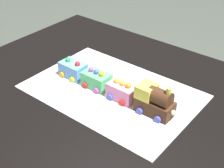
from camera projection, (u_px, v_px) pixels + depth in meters
dining_table at (124, 128)px, 1.17m from camera, size 1.40×1.00×0.74m
cake_board at (112, 91)px, 1.18m from camera, size 0.60×0.40×0.00m
cake_locomotive at (155, 101)px, 1.05m from camera, size 0.14×0.08×0.12m
cake_car_tanker_bubblegum at (123, 91)px, 1.12m from camera, size 0.10×0.08×0.07m
cake_car_gondola_mint_green at (97, 80)px, 1.18m from camera, size 0.10×0.08×0.07m
cake_car_hopper_sky_blue at (73, 69)px, 1.25m from camera, size 0.10×0.08×0.07m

